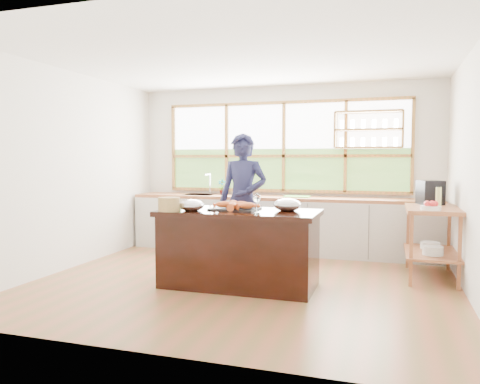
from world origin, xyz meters
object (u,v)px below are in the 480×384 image
at_px(island, 239,248).
at_px(cook, 243,201).
at_px(wicker_basket, 169,204).
at_px(espresso_machine, 430,192).

relative_size(island, cook, 1.00).
xyz_separation_m(cook, wicker_basket, (-0.50, -1.25, 0.05)).
distance_m(cook, wicker_basket, 1.35).
bearing_deg(wicker_basket, espresso_machine, 31.37).
xyz_separation_m(island, cook, (-0.24, 0.92, 0.47)).
distance_m(island, cook, 1.06).
bearing_deg(cook, wicker_basket, -109.81).
bearing_deg(wicker_basket, cook, 67.98).
distance_m(espresso_machine, wicker_basket, 3.44).
xyz_separation_m(island, espresso_machine, (2.19, 1.46, 0.60)).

